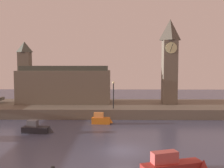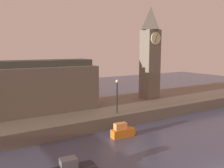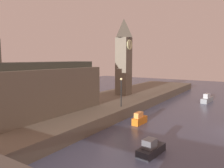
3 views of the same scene
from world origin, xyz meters
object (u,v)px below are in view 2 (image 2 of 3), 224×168
clock_tower (150,52)px  boat_patrol_orange (124,131)px  parliament_hall (28,87)px  streetlamp (117,93)px

clock_tower → boat_patrol_orange: size_ratio=4.76×
parliament_hall → streetlamp: parliament_hall is taller
parliament_hall → boat_patrol_orange: parliament_hall is taller
clock_tower → streetlamp: bearing=-151.7°
streetlamp → boat_patrol_orange: size_ratio=1.38×
parliament_hall → streetlamp: bearing=-33.7°
clock_tower → parliament_hall: bearing=177.1°
parliament_hall → streetlamp: 10.83m
clock_tower → parliament_hall: clock_tower is taller
clock_tower → boat_patrol_orange: (-10.97, -8.82, -8.24)m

